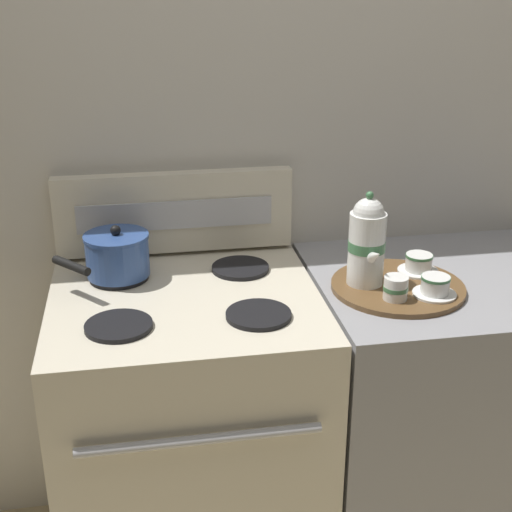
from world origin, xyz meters
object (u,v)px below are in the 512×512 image
object	(u,v)px
saucepan	(117,255)
serving_tray	(398,287)
creamer_jug	(396,288)
teacup_left	(419,263)
teacup_right	(435,286)
stove	(191,439)
teapot	(367,241)

from	to	relation	value
saucepan	serving_tray	size ratio (longest dim) A/B	0.72
creamer_jug	teacup_left	bearing A→B (deg)	51.00
teacup_right	serving_tray	bearing A→B (deg)	131.39
saucepan	teacup_left	xyz separation A→B (m)	(0.81, -0.13, -0.03)
teacup_right	saucepan	bearing A→B (deg)	161.06
saucepan	serving_tray	distance (m)	0.75
stove	creamer_jug	xyz separation A→B (m)	(0.52, -0.13, 0.49)
creamer_jug	stove	bearing A→B (deg)	165.59
creamer_jug	saucepan	bearing A→B (deg)	158.05
teacup_right	creamer_jug	xyz separation A→B (m)	(-0.11, -0.00, 0.00)
saucepan	teapot	world-z (taller)	teapot
teacup_left	teacup_right	xyz separation A→B (m)	(-0.01, -0.14, 0.00)
teapot	teacup_right	bearing A→B (deg)	-33.60
teapot	teacup_left	size ratio (longest dim) A/B	2.26
teapot	creamer_jug	xyz separation A→B (m)	(0.05, -0.11, -0.09)
stove	teapot	distance (m)	0.74
stove	teacup_right	world-z (taller)	teacup_right
teacup_right	stove	bearing A→B (deg)	168.37
teapot	creamer_jug	distance (m)	0.14
saucepan	teacup_left	size ratio (longest dim) A/B	2.26
stove	teacup_right	size ratio (longest dim) A/B	8.12
teapot	creamer_jug	world-z (taller)	teapot
teapot	stove	bearing A→B (deg)	176.68
teapot	serving_tray	bearing A→B (deg)	-15.73
stove	teacup_right	bearing A→B (deg)	-11.63
teacup_left	creamer_jug	world-z (taller)	creamer_jug
saucepan	teacup_right	bearing A→B (deg)	-18.94
serving_tray	teacup_right	world-z (taller)	teacup_right
serving_tray	teapot	bearing A→B (deg)	164.27
stove	saucepan	bearing A→B (deg)	139.65
teapot	teacup_left	world-z (taller)	teapot
serving_tray	creamer_jug	bearing A→B (deg)	-115.22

